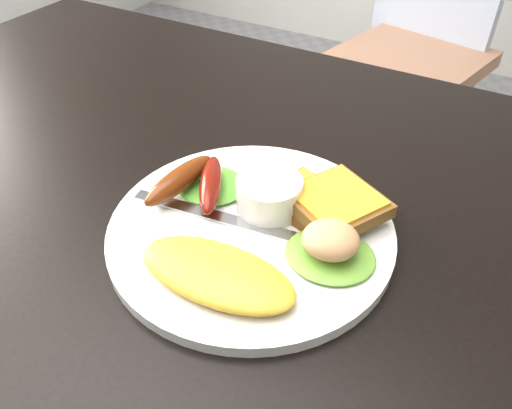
% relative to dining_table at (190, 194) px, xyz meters
% --- Properties ---
extents(dining_table, '(1.20, 0.80, 0.04)m').
position_rel_dining_table_xyz_m(dining_table, '(0.00, 0.00, 0.00)').
color(dining_table, black).
rests_on(dining_table, ground).
extents(dining_chair, '(0.48, 0.48, 0.05)m').
position_rel_dining_table_xyz_m(dining_chair, '(-0.02, 1.14, -0.28)').
color(dining_chair, '#A37155').
rests_on(dining_chair, ground).
extents(plate, '(0.28, 0.28, 0.01)m').
position_rel_dining_table_xyz_m(plate, '(0.11, -0.04, 0.03)').
color(plate, white).
rests_on(plate, dining_table).
extents(lettuce_left, '(0.08, 0.08, 0.01)m').
position_rel_dining_table_xyz_m(lettuce_left, '(0.04, -0.01, 0.04)').
color(lettuce_left, green).
rests_on(lettuce_left, plate).
extents(lettuce_right, '(0.10, 0.09, 0.01)m').
position_rel_dining_table_xyz_m(lettuce_right, '(0.19, -0.04, 0.04)').
color(lettuce_right, '#4B8B1A').
rests_on(lettuce_right, plate).
extents(omelette, '(0.15, 0.08, 0.02)m').
position_rel_dining_table_xyz_m(omelette, '(0.12, -0.12, 0.04)').
color(omelette, gold).
rests_on(omelette, plate).
extents(sausage_a, '(0.03, 0.10, 0.02)m').
position_rel_dining_table_xyz_m(sausage_a, '(0.02, -0.04, 0.05)').
color(sausage_a, maroon).
rests_on(sausage_a, lettuce_left).
extents(sausage_b, '(0.07, 0.09, 0.02)m').
position_rel_dining_table_xyz_m(sausage_b, '(0.05, -0.03, 0.05)').
color(sausage_b, maroon).
rests_on(sausage_b, lettuce_left).
extents(ramekin, '(0.08, 0.08, 0.04)m').
position_rel_dining_table_xyz_m(ramekin, '(0.11, -0.01, 0.05)').
color(ramekin, white).
rests_on(ramekin, plate).
extents(toast_a, '(0.09, 0.09, 0.01)m').
position_rel_dining_table_xyz_m(toast_a, '(0.14, 0.02, 0.04)').
color(toast_a, brown).
rests_on(toast_a, plate).
extents(toast_b, '(0.11, 0.11, 0.01)m').
position_rel_dining_table_xyz_m(toast_b, '(0.17, 0.01, 0.05)').
color(toast_b, brown).
rests_on(toast_b, toast_a).
extents(potato_salad, '(0.07, 0.06, 0.03)m').
position_rel_dining_table_xyz_m(potato_salad, '(0.19, -0.04, 0.06)').
color(potato_salad, '#CDB288').
rests_on(potato_salad, lettuce_right).
extents(fork, '(0.18, 0.04, 0.00)m').
position_rel_dining_table_xyz_m(fork, '(0.07, -0.05, 0.03)').
color(fork, '#ADAFB7').
rests_on(fork, plate).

